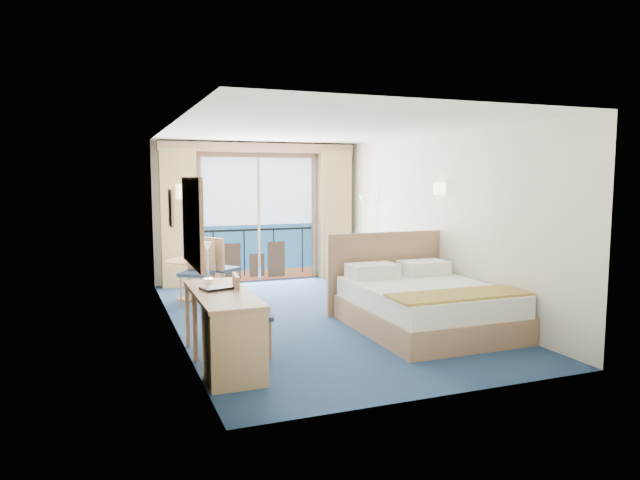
{
  "coord_description": "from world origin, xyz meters",
  "views": [
    {
      "loc": [
        -2.87,
        -7.61,
        2.02
      ],
      "look_at": [
        0.13,
        0.2,
        1.1
      ],
      "focal_mm": 32.0,
      "sensor_mm": 36.0,
      "label": 1
    }
  ],
  "objects": [
    {
      "name": "floor",
      "position": [
        0.0,
        0.0,
        0.0
      ],
      "size": [
        6.5,
        6.5,
        0.0
      ],
      "primitive_type": "plane",
      "color": "navy",
      "rests_on": "ground"
    },
    {
      "name": "room_walls",
      "position": [
        0.0,
        0.0,
        1.78
      ],
      "size": [
        4.04,
        6.54,
        2.72
      ],
      "color": "silver",
      "rests_on": "ground"
    },
    {
      "name": "balcony_door",
      "position": [
        -0.01,
        3.22,
        1.14
      ],
      "size": [
        2.36,
        0.03,
        2.52
      ],
      "color": "navy",
      "rests_on": "room_walls"
    },
    {
      "name": "curtain_left",
      "position": [
        -1.55,
        3.07,
        1.28
      ],
      "size": [
        0.65,
        0.22,
        2.55
      ],
      "primitive_type": "cube",
      "color": "tan",
      "rests_on": "room_walls"
    },
    {
      "name": "curtain_right",
      "position": [
        1.55,
        3.07,
        1.28
      ],
      "size": [
        0.65,
        0.22,
        2.55
      ],
      "primitive_type": "cube",
      "color": "tan",
      "rests_on": "room_walls"
    },
    {
      "name": "pelmet",
      "position": [
        0.0,
        3.1,
        2.58
      ],
      "size": [
        3.8,
        0.25,
        0.18
      ],
      "primitive_type": "cube",
      "color": "tan",
      "rests_on": "room_walls"
    },
    {
      "name": "mirror",
      "position": [
        -1.97,
        -1.5,
        1.55
      ],
      "size": [
        0.05,
        1.25,
        0.95
      ],
      "color": "tan",
      "rests_on": "room_walls"
    },
    {
      "name": "wall_print",
      "position": [
        -1.97,
        0.45,
        1.6
      ],
      "size": [
        0.04,
        0.42,
        0.52
      ],
      "color": "tan",
      "rests_on": "room_walls"
    },
    {
      "name": "sconce_left",
      "position": [
        -1.94,
        -0.6,
        1.85
      ],
      "size": [
        0.18,
        0.18,
        0.18
      ],
      "primitive_type": "cylinder",
      "color": "#F7E3AD",
      "rests_on": "room_walls"
    },
    {
      "name": "sconce_right",
      "position": [
        1.94,
        -0.15,
        1.85
      ],
      "size": [
        0.18,
        0.18,
        0.18
      ],
      "primitive_type": "cylinder",
      "color": "#F7E3AD",
      "rests_on": "room_walls"
    },
    {
      "name": "bed",
      "position": [
        1.1,
        -1.12,
        0.34
      ],
      "size": [
        1.92,
        2.28,
        1.21
      ],
      "color": "tan",
      "rests_on": "ground"
    },
    {
      "name": "nightstand",
      "position": [
        1.75,
        0.48,
        0.3
      ],
      "size": [
        0.46,
        0.44,
        0.61
      ],
      "primitive_type": "cube",
      "color": "tan",
      "rests_on": "ground"
    },
    {
      "name": "phone",
      "position": [
        1.72,
        0.51,
        0.65
      ],
      "size": [
        0.2,
        0.17,
        0.08
      ],
      "primitive_type": "cube",
      "rotation": [
        0.0,
        0.0,
        -0.16
      ],
      "color": "beige",
      "rests_on": "nightstand"
    },
    {
      "name": "armchair",
      "position": [
        1.63,
        1.61,
        0.33
      ],
      "size": [
        0.89,
        0.9,
        0.66
      ],
      "primitive_type": "imported",
      "rotation": [
        0.0,
        0.0,
        3.43
      ],
      "color": "#4F525F",
      "rests_on": "ground"
    },
    {
      "name": "floor_lamp",
      "position": [
        1.78,
        2.16,
        1.26
      ],
      "size": [
        0.23,
        0.23,
        1.67
      ],
      "color": "silver",
      "rests_on": "ground"
    },
    {
      "name": "desk",
      "position": [
        -1.7,
        -2.08,
        0.44
      ],
      "size": [
        0.59,
        1.71,
        0.8
      ],
      "color": "tan",
      "rests_on": "ground"
    },
    {
      "name": "desk_chair",
      "position": [
        -1.39,
        -1.42,
        0.53
      ],
      "size": [
        0.45,
        0.45,
        0.94
      ],
      "rotation": [
        0.0,
        0.0,
        1.46
      ],
      "color": "#202E4B",
      "rests_on": "ground"
    },
    {
      "name": "folder",
      "position": [
        -1.73,
        -1.47,
        0.81
      ],
      "size": [
        0.36,
        0.31,
        0.03
      ],
      "primitive_type": "cube",
      "rotation": [
        0.0,
        0.0,
        0.27
      ],
      "color": "black",
      "rests_on": "desk"
    },
    {
      "name": "desk_lamp",
      "position": [
        -1.73,
        -0.98,
        1.14
      ],
      "size": [
        0.12,
        0.12,
        0.45
      ],
      "color": "silver",
      "rests_on": "desk"
    },
    {
      "name": "round_table",
      "position": [
        -1.55,
        1.87,
        0.5
      ],
      "size": [
        0.74,
        0.74,
        0.66
      ],
      "color": "tan",
      "rests_on": "ground"
    },
    {
      "name": "table_chair_a",
      "position": [
        -1.1,
        1.69,
        0.59
      ],
      "size": [
        0.64,
        0.63,
        1.04
      ],
      "rotation": [
        0.0,
        0.0,
        2.23
      ],
      "color": "#202E4B",
      "rests_on": "ground"
    },
    {
      "name": "table_chair_b",
      "position": [
        -1.46,
        1.46,
        0.6
      ],
      "size": [
        0.64,
        0.64,
        1.06
      ],
      "rotation": [
        0.0,
        0.0,
        -0.58
      ],
      "color": "#202E4B",
      "rests_on": "ground"
    }
  ]
}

